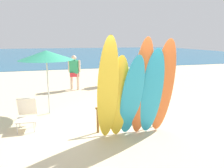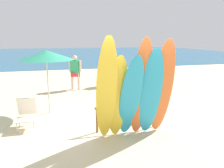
% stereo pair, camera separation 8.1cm
% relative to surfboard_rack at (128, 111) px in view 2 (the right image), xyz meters
% --- Properties ---
extents(ground, '(60.00, 60.00, 0.00)m').
position_rel_surfboard_rack_xyz_m(ground, '(0.00, 14.00, -0.51)').
color(ground, beige).
extents(ocean_water, '(60.00, 40.00, 0.02)m').
position_rel_surfboard_rack_xyz_m(ocean_water, '(0.00, 32.28, -0.50)').
color(ocean_water, '#235B7F').
rests_on(ocean_water, ground).
extents(surfboard_rack, '(1.83, 0.07, 0.70)m').
position_rel_surfboard_rack_xyz_m(surfboard_rack, '(0.00, 0.00, 0.00)').
color(surfboard_rack, brown).
rests_on(surfboard_rack, ground).
extents(surfboard_yellow_0, '(0.54, 0.83, 2.53)m').
position_rel_surfboard_rack_xyz_m(surfboard_yellow_0, '(-0.75, -0.63, 0.75)').
color(surfboard_yellow_0, yellow).
rests_on(surfboard_yellow_0, ground).
extents(surfboard_yellow_1, '(0.51, 0.60, 2.10)m').
position_rel_surfboard_rack_xyz_m(surfboard_yellow_1, '(-0.45, -0.51, 0.54)').
color(surfboard_yellow_1, yellow).
rests_on(surfboard_yellow_1, ground).
extents(surfboard_teal_2, '(0.60, 0.82, 2.11)m').
position_rel_surfboard_rack_xyz_m(surfboard_teal_2, '(-0.14, -0.56, 0.55)').
color(surfboard_teal_2, '#289EC6').
rests_on(surfboard_teal_2, ground).
extents(surfboard_orange_3, '(0.52, 0.65, 2.49)m').
position_rel_surfboard_rack_xyz_m(surfboard_orange_3, '(0.13, -0.53, 0.74)').
color(surfboard_orange_3, orange).
rests_on(surfboard_orange_3, ground).
extents(surfboard_teal_4, '(0.59, 0.63, 2.24)m').
position_rel_surfboard_rack_xyz_m(surfboard_teal_4, '(0.40, -0.53, 0.61)').
color(surfboard_teal_4, '#289EC6').
rests_on(surfboard_teal_4, ground).
extents(surfboard_orange_5, '(0.60, 0.68, 2.46)m').
position_rel_surfboard_rack_xyz_m(surfboard_orange_5, '(0.70, -0.53, 0.72)').
color(surfboard_orange_5, orange).
rests_on(surfboard_orange_5, ground).
extents(beachgoer_strolling, '(0.56, 0.39, 1.66)m').
position_rel_surfboard_rack_xyz_m(beachgoer_strolling, '(-0.91, 5.15, 0.45)').
color(beachgoer_strolling, beige).
rests_on(beachgoer_strolling, ground).
extents(beachgoer_midbeach, '(0.44, 0.64, 1.68)m').
position_rel_surfboard_rack_xyz_m(beachgoer_midbeach, '(1.20, 5.60, 0.46)').
color(beachgoer_midbeach, '#9E704C').
rests_on(beachgoer_midbeach, ground).
extents(beach_chair_red, '(0.52, 0.67, 0.83)m').
position_rel_surfboard_rack_xyz_m(beach_chair_red, '(-2.68, 0.83, -0.08)').
color(beach_chair_red, '#B7B7BC').
rests_on(beach_chair_red, ground).
extents(beach_umbrella, '(1.73, 1.73, 2.08)m').
position_rel_surfboard_rack_xyz_m(beach_umbrella, '(-2.09, 1.91, 1.41)').
color(beach_umbrella, silver).
rests_on(beach_umbrella, ground).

